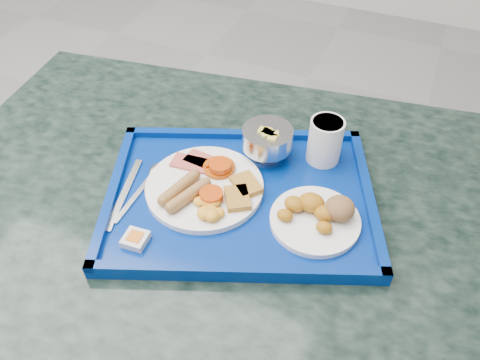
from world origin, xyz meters
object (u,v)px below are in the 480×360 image
at_px(tray, 240,197).
at_px(juice_cup, 325,140).
at_px(table, 244,271).
at_px(fruit_bowl, 267,139).
at_px(main_plate, 206,187).
at_px(bread_plate, 318,215).

distance_m(tray, juice_cup, 0.21).
bearing_deg(table, fruit_bowl, 93.32).
xyz_separation_m(tray, main_plate, (-0.06, -0.02, 0.02)).
bearing_deg(tray, table, -40.34).
distance_m(bread_plate, juice_cup, 0.17).
bearing_deg(bread_plate, fruit_bowl, 139.08).
distance_m(main_plate, bread_plate, 0.22).
xyz_separation_m(main_plate, juice_cup, (0.18, 0.18, 0.04)).
height_order(table, fruit_bowl, fruit_bowl).
relative_size(fruit_bowl, juice_cup, 1.08).
bearing_deg(main_plate, juice_cup, 45.44).
height_order(bread_plate, fruit_bowl, fruit_bowl).
bearing_deg(tray, main_plate, -164.01).
relative_size(bread_plate, juice_cup, 1.71).
relative_size(tray, fruit_bowl, 5.87).
bearing_deg(fruit_bowl, main_plate, -116.11).
bearing_deg(table, tray, 139.66).
relative_size(table, main_plate, 6.25).
distance_m(tray, main_plate, 0.07).
xyz_separation_m(table, bread_plate, (0.14, 0.01, 0.24)).
distance_m(fruit_bowl, juice_cup, 0.12).
relative_size(table, fruit_bowl, 13.77).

